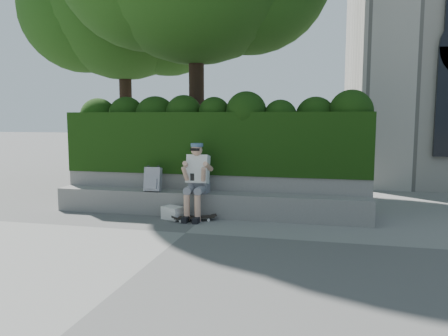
% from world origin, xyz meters
% --- Properties ---
extents(ground, '(80.00, 80.00, 0.00)m').
position_xyz_m(ground, '(0.00, 0.00, 0.00)').
color(ground, slate).
rests_on(ground, ground).
extents(bench_ledge, '(6.00, 0.45, 0.45)m').
position_xyz_m(bench_ledge, '(0.00, 1.25, 0.23)').
color(bench_ledge, gray).
rests_on(bench_ledge, ground).
extents(planter_wall, '(6.00, 0.50, 0.75)m').
position_xyz_m(planter_wall, '(0.00, 1.73, 0.38)').
color(planter_wall, gray).
rests_on(planter_wall, ground).
extents(hedge, '(6.00, 1.00, 1.20)m').
position_xyz_m(hedge, '(0.00, 1.95, 1.35)').
color(hedge, black).
rests_on(hedge, planter_wall).
extents(person, '(0.40, 0.76, 1.38)m').
position_xyz_m(person, '(-0.13, 1.07, 0.75)').
color(person, slate).
rests_on(person, ground).
extents(skateboard, '(0.74, 0.44, 0.08)m').
position_xyz_m(skateboard, '(-0.11, 0.81, 0.06)').
color(skateboard, black).
rests_on(skateboard, ground).
extents(backpack_plaid, '(0.32, 0.19, 0.45)m').
position_xyz_m(backpack_plaid, '(-1.02, 1.15, 0.68)').
color(backpack_plaid, silver).
rests_on(backpack_plaid, bench_ledge).
extents(backpack_ground, '(0.43, 0.38, 0.23)m').
position_xyz_m(backpack_ground, '(-0.53, 0.86, 0.12)').
color(backpack_ground, beige).
rests_on(backpack_ground, ground).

